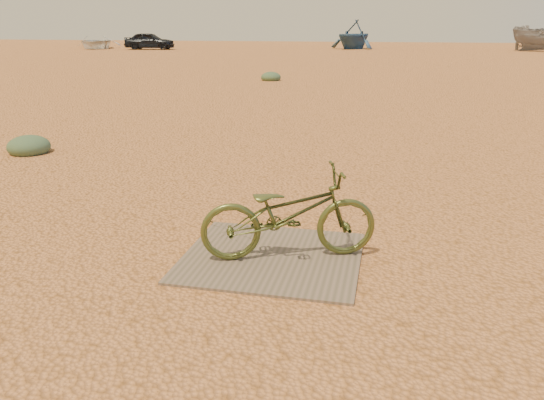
% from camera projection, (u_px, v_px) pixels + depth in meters
% --- Properties ---
extents(ground, '(120.00, 120.00, 0.00)m').
position_uv_depth(ground, '(274.00, 286.00, 4.00)').
color(ground, '#E68F51').
rests_on(ground, ground).
extents(plywood_board, '(1.48, 1.34, 0.02)m').
position_uv_depth(plywood_board, '(272.00, 257.00, 4.48)').
color(plywood_board, '#735E4D').
rests_on(plywood_board, ground).
extents(bicycle, '(1.54, 0.97, 0.77)m').
position_uv_depth(bicycle, '(289.00, 214.00, 4.35)').
color(bicycle, '#4A5524').
rests_on(bicycle, plywood_board).
extents(car, '(4.01, 2.06, 1.31)m').
position_uv_depth(car, '(150.00, 41.00, 41.70)').
color(car, black).
rests_on(car, ground).
extents(boat_near_left, '(5.02, 5.87, 1.03)m').
position_uv_depth(boat_near_left, '(96.00, 42.00, 43.16)').
color(boat_near_left, silver).
rests_on(boat_near_left, ground).
extents(boat_far_left, '(5.32, 5.56, 2.27)m').
position_uv_depth(boat_far_left, '(354.00, 34.00, 42.42)').
color(boat_far_left, '#315478').
rests_on(boat_far_left, ground).
extents(kale_a, '(0.64, 0.64, 0.35)m').
position_uv_depth(kale_a, '(30.00, 153.00, 8.17)').
color(kale_a, '#546D49').
rests_on(kale_a, ground).
extents(kale_c, '(0.70, 0.70, 0.39)m').
position_uv_depth(kale_c, '(271.00, 80.00, 18.73)').
color(kale_c, '#546D49').
rests_on(kale_c, ground).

